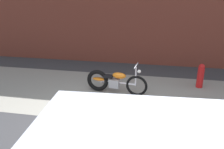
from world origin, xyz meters
TOP-DOWN VIEW (x-y plane):
  - ground_plane at (0.00, 0.00)m, footprint 80.00×80.00m
  - sidewalk_slab at (0.00, 1.75)m, footprint 36.00×3.50m
  - brick_building_wall at (0.00, 5.20)m, footprint 36.00×0.50m
  - motorcycle_orange at (-0.15, 1.80)m, footprint 2.00×0.60m
  - fire_hydrant at (2.73, 2.77)m, footprint 0.22×0.22m

SIDE VIEW (x-z plane):
  - ground_plane at x=0.00m, z-range 0.00..0.00m
  - sidewalk_slab at x=0.00m, z-range 0.00..0.01m
  - motorcycle_orange at x=-0.15m, z-range -0.12..0.91m
  - fire_hydrant at x=2.73m, z-range 0.00..0.84m
  - brick_building_wall at x=0.00m, z-range 0.00..4.89m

